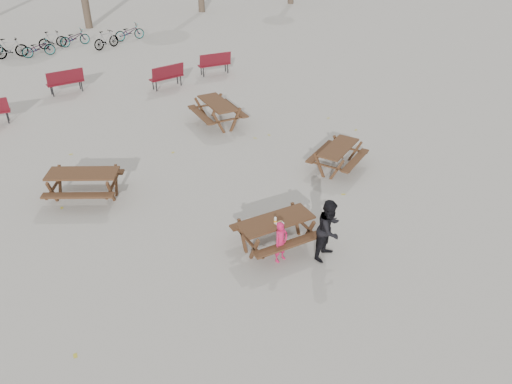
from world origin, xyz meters
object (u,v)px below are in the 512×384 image
food_tray (280,223)px  soda_bottle (275,221)px  main_picnic_table (276,226)px  picnic_table_east (338,158)px  picnic_table_north (85,185)px  child (281,242)px  adult (329,229)px  picnic_table_far (218,113)px

food_tray → soda_bottle: size_ratio=1.06×
main_picnic_table → soda_bottle: soda_bottle is taller
main_picnic_table → soda_bottle: bearing=-129.5°
soda_bottle → picnic_table_east: bearing=34.6°
food_tray → picnic_table_north: size_ratio=0.09×
picnic_table_north → main_picnic_table: bearing=-23.6°
food_tray → soda_bottle: bearing=134.4°
child → adult: 1.15m
soda_bottle → picnic_table_east: soda_bottle is taller
adult → picnic_table_far: adult is taller
soda_bottle → picnic_table_east: size_ratio=0.10×
food_tray → picnic_table_east: (3.68, 2.67, -0.42)m
food_tray → picnic_table_far: 7.77m
main_picnic_table → food_tray: bearing=-95.8°
soda_bottle → picnic_table_east: (3.75, 2.59, -0.48)m
adult → main_picnic_table: bearing=108.4°
child → picnic_table_east: bearing=22.9°
soda_bottle → child: size_ratio=0.16×
main_picnic_table → adult: 1.28m
main_picnic_table → soda_bottle: size_ratio=10.59×
picnic_table_far → food_tray: bearing=166.6°
child → main_picnic_table: bearing=56.5°
food_tray → adult: 1.15m
picnic_table_north → picnic_table_far: 6.14m
adult → picnic_table_east: (2.78, 3.39, -0.40)m
main_picnic_table → adult: adult is taller
adult → picnic_table_north: size_ratio=0.80×
main_picnic_table → picnic_table_far: size_ratio=0.92×
child → adult: (1.05, -0.39, 0.24)m
soda_bottle → adult: size_ratio=0.11×
adult → picnic_table_east: adult is taller
main_picnic_table → child: (-0.17, -0.52, -0.06)m
picnic_table_east → picnic_table_far: picnic_table_far is taller
soda_bottle → picnic_table_far: size_ratio=0.09×
picnic_table_north → picnic_table_far: (5.40, 2.92, 0.01)m
main_picnic_table → picnic_table_north: size_ratio=0.95×
picnic_table_far → picnic_table_east: bearing=-159.0°
food_tray → picnic_table_east: food_tray is taller
food_tray → picnic_table_north: picnic_table_north is taller
soda_bottle → picnic_table_north: bearing=127.3°
child → adult: adult is taller
picnic_table_east → picnic_table_far: bearing=80.2°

